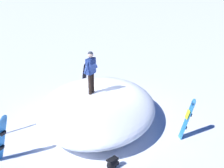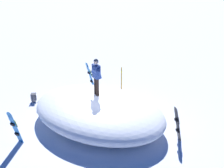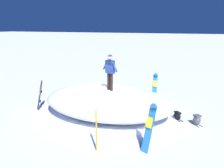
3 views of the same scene
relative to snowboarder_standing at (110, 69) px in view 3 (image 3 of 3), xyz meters
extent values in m
plane|color=white|center=(0.73, -0.54, -2.31)|extent=(240.00, 240.00, 0.00)
ellipsoid|color=white|center=(0.24, -0.23, -1.66)|extent=(7.04, 5.39, 1.29)
cylinder|color=black|center=(0.09, -0.04, -0.61)|extent=(0.14, 0.14, 0.82)
cylinder|color=black|center=(-0.09, 0.04, -0.61)|extent=(0.14, 0.14, 0.82)
cube|color=navy|center=(0.00, 0.00, 0.11)|extent=(0.50, 0.40, 0.61)
sphere|color=beige|center=(0.00, 0.00, 0.55)|extent=(0.22, 0.22, 0.22)
cylinder|color=navy|center=(0.28, -0.14, 0.16)|extent=(0.38, 0.25, 0.50)
cylinder|color=navy|center=(-0.28, 0.14, 0.16)|extent=(0.38, 0.25, 0.50)
sphere|color=#333842|center=(0.00, 0.00, 0.58)|extent=(0.21, 0.21, 0.21)
cube|color=black|center=(3.76, 0.53, -1.61)|extent=(0.42, 0.42, 1.40)
cylinder|color=black|center=(3.66, 0.42, -0.91)|extent=(0.27, 0.25, 0.29)
cube|color=#B2B2B7|center=(3.75, 0.52, -1.36)|extent=(0.24, 0.22, 0.34)
cube|color=black|center=(3.69, 0.46, -1.36)|extent=(0.20, 0.19, 0.12)
cube|color=black|center=(3.76, 0.54, -1.86)|extent=(0.20, 0.19, 0.12)
cube|color=#2672BF|center=(-1.37, -3.48, -1.59)|extent=(0.30, 0.44, 1.43)
cylinder|color=#2672BF|center=(-1.35, -3.68, -0.88)|extent=(0.28, 0.11, 0.26)
cube|color=yellow|center=(-1.37, -3.50, -1.34)|extent=(0.23, 0.12, 0.34)
cube|color=black|center=(-1.36, -3.60, -1.34)|extent=(0.20, 0.11, 0.12)
cube|color=black|center=(-1.37, -3.45, -1.85)|extent=(0.20, 0.11, 0.12)
cube|color=#2672BF|center=(-2.61, 2.75, -1.53)|extent=(0.46, 0.53, 1.55)
cylinder|color=#2672BF|center=(-2.70, 2.55, -0.76)|extent=(0.31, 0.21, 0.29)
cube|color=yellow|center=(-2.62, 2.73, -1.26)|extent=(0.27, 0.21, 0.37)
cube|color=black|center=(-2.66, 2.64, -1.26)|extent=(0.21, 0.17, 0.12)
cube|color=black|center=(-2.60, 2.78, -1.81)|extent=(0.21, 0.17, 0.12)
ellipsoid|color=black|center=(-3.12, -0.73, -2.13)|extent=(0.46, 0.48, 0.36)
ellipsoid|color=black|center=(-2.99, -0.87, -2.18)|extent=(0.21, 0.21, 0.17)
cube|color=black|center=(-3.12, -0.73, -1.98)|extent=(0.39, 0.40, 0.06)
cylinder|color=black|center=(-3.22, -0.51, -2.29)|extent=(0.22, 0.25, 0.04)
cylinder|color=black|center=(-3.32, -0.59, -2.29)|extent=(0.22, 0.25, 0.04)
ellipsoid|color=#4C4C51|center=(-4.01, -0.36, -2.07)|extent=(0.46, 0.47, 0.47)
ellipsoid|color=slate|center=(-3.91, -0.48, -2.14)|extent=(0.24, 0.23, 0.22)
cube|color=#4C4C51|center=(-4.01, -0.36, -1.88)|extent=(0.39, 0.39, 0.06)
cylinder|color=#4C4C51|center=(-4.07, -0.16, -2.29)|extent=(0.19, 0.21, 0.04)
cylinder|color=#4C4C51|center=(-4.20, -0.27, -2.29)|extent=(0.19, 0.21, 0.04)
cylinder|color=orange|center=(-0.93, 3.44, -1.55)|extent=(0.06, 0.06, 1.51)
cylinder|color=yellow|center=(-0.93, 3.44, -1.07)|extent=(0.10, 0.10, 0.06)
camera|label=1|loc=(-10.30, -0.47, 3.06)|focal=44.47mm
camera|label=2|loc=(7.61, -9.52, 4.30)|focal=46.86mm
camera|label=3|loc=(-4.54, 10.76, 2.03)|focal=40.50mm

